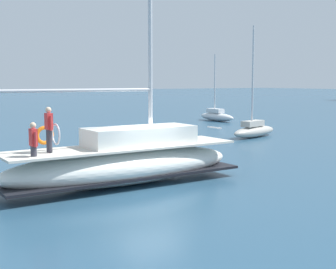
# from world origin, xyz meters

# --- Properties ---
(ground_plane) EXTENTS (400.00, 400.00, 0.00)m
(ground_plane) POSITION_xyz_m (0.00, 0.00, 0.00)
(ground_plane) COLOR #284C66
(main_sailboat) EXTENTS (2.56, 9.63, 12.09)m
(main_sailboat) POSITION_xyz_m (-0.68, -0.64, 0.90)
(main_sailboat) COLOR white
(main_sailboat) RESTS_ON ground
(moored_sloop_far) EXTENTS (2.40, 5.00, 7.71)m
(moored_sloop_far) POSITION_xyz_m (-9.33, 14.07, 0.54)
(moored_sloop_far) COLOR #B7B2A8
(moored_sloop_far) RESTS_ON ground
(moored_cutter_left) EXTENTS (5.07, 1.28, 6.61)m
(moored_cutter_left) POSITION_xyz_m (-21.50, 20.40, 0.53)
(moored_cutter_left) COLOR silver
(moored_cutter_left) RESTS_ON ground
(mooring_buoy) EXTENTS (0.54, 0.54, 0.87)m
(mooring_buoy) POSITION_xyz_m (-8.67, 3.94, 0.16)
(mooring_buoy) COLOR #EA4C19
(mooring_buoy) RESTS_ON ground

